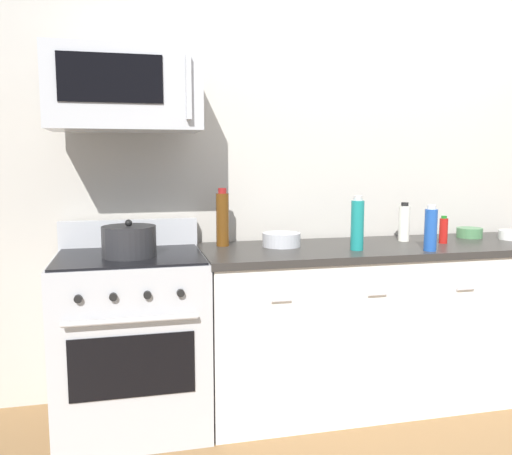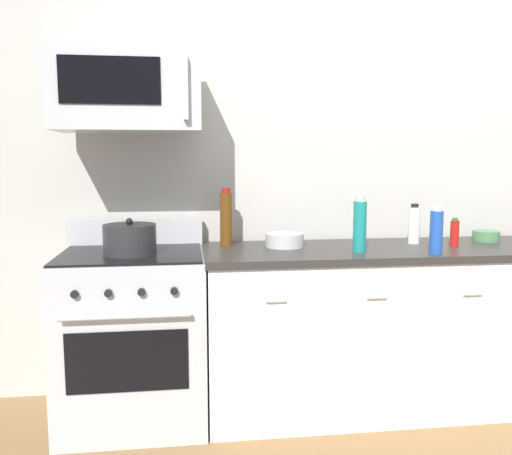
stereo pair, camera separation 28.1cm
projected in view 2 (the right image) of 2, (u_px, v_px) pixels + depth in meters
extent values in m
plane|color=olive|center=(396.00, 402.00, 3.11)|extent=(6.37, 6.37, 0.00)
cube|color=#B7B2A8|center=(378.00, 168.00, 3.34)|extent=(5.31, 0.10, 2.70)
cube|color=white|center=(399.00, 329.00, 3.05)|extent=(2.19, 0.62, 0.88)
cube|color=#2D2B28|center=(401.00, 250.00, 2.99)|extent=(2.22, 0.65, 0.04)
cube|color=black|center=(417.00, 417.00, 2.83)|extent=(2.19, 0.02, 0.10)
cylinder|color=silver|center=(276.00, 301.00, 2.60)|extent=(0.10, 0.02, 0.02)
cylinder|color=silver|center=(377.00, 297.00, 2.67)|extent=(0.10, 0.02, 0.02)
cylinder|color=silver|center=(473.00, 294.00, 2.73)|extent=(0.10, 0.02, 0.02)
cube|color=#B7BABF|center=(134.00, 338.00, 2.86)|extent=(0.76, 0.64, 0.91)
cube|color=black|center=(127.00, 362.00, 2.54)|extent=(0.58, 0.01, 0.30)
cylinder|color=#B7BABF|center=(125.00, 317.00, 2.48)|extent=(0.61, 0.02, 0.02)
cube|color=#B7BABF|center=(136.00, 232.00, 3.07)|extent=(0.76, 0.06, 0.16)
cube|color=black|center=(131.00, 254.00, 2.80)|extent=(0.73, 0.61, 0.01)
cylinder|color=black|center=(74.00, 294.00, 2.46)|extent=(0.04, 0.02, 0.04)
cylinder|color=black|center=(108.00, 293.00, 2.48)|extent=(0.04, 0.02, 0.04)
cylinder|color=black|center=(141.00, 292.00, 2.50)|extent=(0.04, 0.02, 0.04)
cylinder|color=black|center=(174.00, 291.00, 2.52)|extent=(0.04, 0.02, 0.04)
cube|color=#B7BABF|center=(127.00, 92.00, 2.74)|extent=(0.74, 0.40, 0.40)
cube|color=black|center=(110.00, 80.00, 2.53)|extent=(0.48, 0.01, 0.22)
cube|color=#B7BABF|center=(186.00, 88.00, 2.56)|extent=(0.02, 0.04, 0.30)
cylinder|color=#59330F|center=(226.00, 219.00, 3.02)|extent=(0.07, 0.07, 0.30)
cylinder|color=maroon|center=(226.00, 191.00, 3.00)|extent=(0.05, 0.05, 0.03)
cylinder|color=silver|center=(414.00, 225.00, 3.10)|extent=(0.07, 0.07, 0.21)
cylinder|color=black|center=(415.00, 206.00, 3.08)|extent=(0.04, 0.04, 0.02)
cylinder|color=#B21914|center=(454.00, 233.00, 3.00)|extent=(0.05, 0.05, 0.15)
cylinder|color=#19721E|center=(455.00, 219.00, 2.99)|extent=(0.03, 0.03, 0.01)
cylinder|color=#1E4CA5|center=(436.00, 232.00, 2.75)|extent=(0.07, 0.07, 0.22)
cylinder|color=silver|center=(437.00, 209.00, 2.74)|extent=(0.04, 0.04, 0.02)
cylinder|color=#197F7A|center=(360.00, 227.00, 2.81)|extent=(0.07, 0.07, 0.27)
cylinder|color=beige|center=(360.00, 199.00, 2.79)|extent=(0.05, 0.05, 0.03)
cylinder|color=#B2B5BA|center=(285.00, 240.00, 2.99)|extent=(0.22, 0.22, 0.08)
torus|color=#B2B5BA|center=(285.00, 234.00, 2.98)|extent=(0.22, 0.22, 0.01)
cylinder|color=#B2B5BA|center=(285.00, 246.00, 2.99)|extent=(0.12, 0.12, 0.01)
cylinder|color=#477A4C|center=(486.00, 236.00, 3.20)|extent=(0.16, 0.16, 0.06)
torus|color=#477A4C|center=(486.00, 231.00, 3.20)|extent=(0.16, 0.16, 0.01)
cylinder|color=#477A4C|center=(486.00, 240.00, 3.20)|extent=(0.09, 0.09, 0.01)
cylinder|color=#262628|center=(130.00, 239.00, 2.74)|extent=(0.27, 0.27, 0.15)
sphere|color=black|center=(129.00, 221.00, 2.73)|extent=(0.04, 0.04, 0.04)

